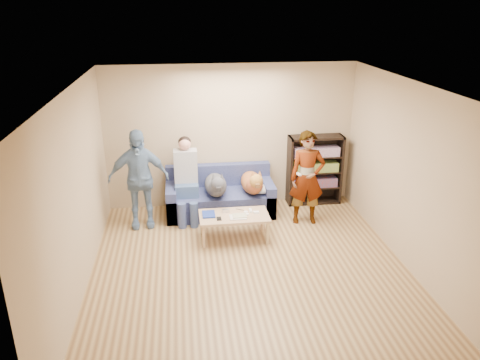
{
  "coord_description": "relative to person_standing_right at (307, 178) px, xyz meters",
  "views": [
    {
      "loc": [
        -0.9,
        -5.63,
        3.59
      ],
      "look_at": [
        0.0,
        1.2,
        0.95
      ],
      "focal_mm": 35.0,
      "sensor_mm": 36.0,
      "label": 1
    }
  ],
  "objects": [
    {
      "name": "headphone_cup_b",
      "position": [
        -1.1,
        -0.4,
        -0.38
      ],
      "size": [
        0.07,
        0.07,
        0.02
      ],
      "primitive_type": "cylinder",
      "color": "white",
      "rests_on": "coffee_table"
    },
    {
      "name": "bookshelf",
      "position": [
        0.37,
        0.82,
        -0.13
      ],
      "size": [
        1.0,
        0.34,
        1.3
      ],
      "color": "black",
      "rests_on": "ground"
    },
    {
      "name": "ground",
      "position": [
        -1.18,
        -1.51,
        -0.81
      ],
      "size": [
        5.0,
        5.0,
        0.0
      ],
      "primitive_type": "plane",
      "color": "brown",
      "rests_on": "ground"
    },
    {
      "name": "person_seated",
      "position": [
        -2.02,
        0.46,
        -0.03
      ],
      "size": [
        0.4,
        0.73,
        1.47
      ],
      "color": "#3D5A87",
      "rests_on": "sofa"
    },
    {
      "name": "wallet",
      "position": [
        -1.55,
        -0.58,
        -0.38
      ],
      "size": [
        0.07,
        0.12,
        0.02
      ],
      "primitive_type": "cube",
      "color": "black",
      "rests_on": "coffee_table"
    },
    {
      "name": "wall_back",
      "position": [
        -1.18,
        0.99,
        0.49
      ],
      "size": [
        4.5,
        0.0,
        4.5
      ],
      "primitive_type": "plane",
      "rotation": [
        1.57,
        0.0,
        0.0
      ],
      "color": "tan",
      "rests_on": "ground"
    },
    {
      "name": "camera_silver",
      "position": [
        -1.42,
        -0.34,
        -0.36
      ],
      "size": [
        0.11,
        0.06,
        0.05
      ],
      "primitive_type": "cube",
      "color": "silver",
      "rests_on": "coffee_table"
    },
    {
      "name": "sofa",
      "position": [
        -1.43,
        0.58,
        -0.53
      ],
      "size": [
        1.9,
        0.85,
        0.82
      ],
      "color": "#515B93",
      "rests_on": "ground"
    },
    {
      "name": "pen_black",
      "position": [
        -1.18,
        -0.28,
        -0.38
      ],
      "size": [
        0.13,
        0.08,
        0.01
      ],
      "primitive_type": "cylinder",
      "rotation": [
        0.0,
        1.57,
        -0.52
      ],
      "color": "black",
      "rests_on": "coffee_table"
    },
    {
      "name": "papers",
      "position": [
        -1.25,
        -0.56,
        -0.38
      ],
      "size": [
        0.26,
        0.2,
        0.02
      ],
      "primitive_type": "cube",
      "color": "silver",
      "rests_on": "coffee_table"
    },
    {
      "name": "pen_orange",
      "position": [
        -1.32,
        -0.62,
        -0.38
      ],
      "size": [
        0.13,
        0.06,
        0.01
      ],
      "primitive_type": "cylinder",
      "rotation": [
        0.0,
        1.57,
        0.35
      ],
      "color": "orange",
      "rests_on": "coffee_table"
    },
    {
      "name": "ceiling",
      "position": [
        -1.18,
        -1.51,
        1.79
      ],
      "size": [
        5.0,
        5.0,
        0.0
      ],
      "primitive_type": "plane",
      "rotation": [
        3.14,
        0.0,
        0.0
      ],
      "color": "white",
      "rests_on": "ground"
    },
    {
      "name": "dog_gray",
      "position": [
        -1.51,
        0.35,
        -0.19
      ],
      "size": [
        0.38,
        1.23,
        0.55
      ],
      "color": "#4E5158",
      "rests_on": "sofa"
    },
    {
      "name": "coffee_table",
      "position": [
        -1.3,
        -0.46,
        -0.43
      ],
      "size": [
        1.1,
        0.6,
        0.42
      ],
      "color": "tan",
      "rests_on": "ground"
    },
    {
      "name": "headphone_cup_a",
      "position": [
        -1.1,
        -0.48,
        -0.38
      ],
      "size": [
        0.07,
        0.07,
        0.02
      ],
      "primitive_type": "cylinder",
      "color": "white",
      "rests_on": "coffee_table"
    },
    {
      "name": "person_standing_left",
      "position": [
        -2.8,
        0.23,
        0.04
      ],
      "size": [
        1.01,
        0.47,
        1.69
      ],
      "primitive_type": "imported",
      "rotation": [
        0.0,
        0.0,
        0.06
      ],
      "color": "#799BC2",
      "rests_on": "ground"
    },
    {
      "name": "notebook_blue",
      "position": [
        -1.7,
        -0.41,
        -0.37
      ],
      "size": [
        0.2,
        0.26,
        0.03
      ],
      "primitive_type": "cube",
      "color": "navy",
      "rests_on": "coffee_table"
    },
    {
      "name": "controller_b",
      "position": [
        -0.94,
        -0.44,
        -0.37
      ],
      "size": [
        0.09,
        0.06,
        0.03
      ],
      "primitive_type": "cube",
      "color": "white",
      "rests_on": "coffee_table"
    },
    {
      "name": "wall_right",
      "position": [
        1.07,
        -1.51,
        0.49
      ],
      "size": [
        0.0,
        5.0,
        5.0
      ],
      "primitive_type": "plane",
      "rotation": [
        1.57,
        0.0,
        -1.57
      ],
      "color": "tan",
      "rests_on": "ground"
    },
    {
      "name": "controller_a",
      "position": [
        -1.02,
        -0.36,
        -0.37
      ],
      "size": [
        0.04,
        0.13,
        0.03
      ],
      "primitive_type": "cube",
      "color": "white",
      "rests_on": "coffee_table"
    },
    {
      "name": "wall_front",
      "position": [
        -1.18,
        -4.01,
        0.49
      ],
      "size": [
        4.5,
        0.0,
        4.5
      ],
      "primitive_type": "plane",
      "rotation": [
        -1.57,
        0.0,
        0.0
      ],
      "color": "tan",
      "rests_on": "ground"
    },
    {
      "name": "wall_left",
      "position": [
        -3.43,
        -1.51,
        0.49
      ],
      "size": [
        0.0,
        5.0,
        5.0
      ],
      "primitive_type": "plane",
      "rotation": [
        1.57,
        0.0,
        1.57
      ],
      "color": "tan",
      "rests_on": "ground"
    },
    {
      "name": "person_standing_right",
      "position": [
        0.0,
        0.0,
        0.0
      ],
      "size": [
        0.62,
        0.43,
        1.61
      ],
      "primitive_type": "imported",
      "rotation": [
        0.0,
        0.0,
        -0.08
      ],
      "color": "gray",
      "rests_on": "ground"
    },
    {
      "name": "dog_tan",
      "position": [
        -0.87,
        0.39,
        -0.19
      ],
      "size": [
        0.38,
        1.15,
        0.54
      ],
      "color": "#A66532",
      "rests_on": "sofa"
    },
    {
      "name": "magazine",
      "position": [
        -1.22,
        -0.54,
        -0.37
      ],
      "size": [
        0.22,
        0.17,
        0.01
      ],
      "primitive_type": "cube",
      "color": "#B7B692",
      "rests_on": "coffee_table"
    },
    {
      "name": "blanket",
      "position": [
        -0.7,
        0.37,
        -0.31
      ],
      "size": [
        0.39,
        0.33,
        0.14
      ],
      "primitive_type": "ellipsoid",
      "color": "silver",
      "rests_on": "sofa"
    },
    {
      "name": "held_controller",
      "position": [
        -0.2,
        -0.2,
        0.15
      ],
      "size": [
        0.06,
        0.12,
        0.03
      ],
      "primitive_type": "cube",
      "rotation": [
        0.0,
        0.0,
        0.26
      ],
      "color": "silver",
      "rests_on": "person_standing_right"
    }
  ]
}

